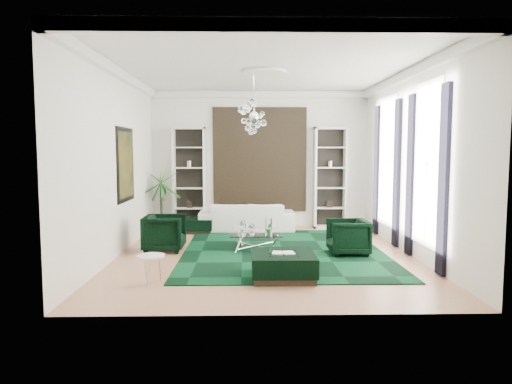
{
  "coord_description": "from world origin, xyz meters",
  "views": [
    {
      "loc": [
        -0.38,
        -9.29,
        2.14
      ],
      "look_at": [
        -0.17,
        0.5,
        1.26
      ],
      "focal_mm": 32.0,
      "sensor_mm": 36.0,
      "label": 1
    }
  ],
  "objects_px": {
    "sofa": "(247,217)",
    "armchair_left": "(165,233)",
    "ottoman_front": "(283,266)",
    "side_table": "(151,269)",
    "coffee_table": "(256,240)",
    "palm": "(161,192)",
    "ottoman_side": "(197,225)",
    "armchair_right": "(348,237)"
  },
  "relations": [
    {
      "from": "armchair_left",
      "to": "armchair_right",
      "type": "relative_size",
      "value": 1.06
    },
    {
      "from": "ottoman_side",
      "to": "sofa",
      "type": "bearing_deg",
      "value": 9.73
    },
    {
      "from": "sofa",
      "to": "ottoman_front",
      "type": "bearing_deg",
      "value": 97.44
    },
    {
      "from": "coffee_table",
      "to": "ottoman_side",
      "type": "xyz_separation_m",
      "value": [
        -1.5,
        2.14,
        -0.01
      ]
    },
    {
      "from": "armchair_right",
      "to": "ottoman_side",
      "type": "bearing_deg",
      "value": -128.53
    },
    {
      "from": "armchair_left",
      "to": "coffee_table",
      "type": "distance_m",
      "value": 1.97
    },
    {
      "from": "sofa",
      "to": "side_table",
      "type": "relative_size",
      "value": 5.54
    },
    {
      "from": "sofa",
      "to": "side_table",
      "type": "height_order",
      "value": "sofa"
    },
    {
      "from": "sofa",
      "to": "coffee_table",
      "type": "bearing_deg",
      "value": 94.62
    },
    {
      "from": "ottoman_side",
      "to": "side_table",
      "type": "xyz_separation_m",
      "value": [
        -0.26,
        -4.66,
        0.04
      ]
    },
    {
      "from": "side_table",
      "to": "palm",
      "type": "height_order",
      "value": "palm"
    },
    {
      "from": "armchair_left",
      "to": "ottoman_front",
      "type": "distance_m",
      "value": 3.22
    },
    {
      "from": "sofa",
      "to": "side_table",
      "type": "xyz_separation_m",
      "value": [
        -1.57,
        -4.89,
        -0.15
      ]
    },
    {
      "from": "ottoman_front",
      "to": "palm",
      "type": "height_order",
      "value": "palm"
    },
    {
      "from": "ottoman_front",
      "to": "palm",
      "type": "distance_m",
      "value": 5.5
    },
    {
      "from": "ottoman_front",
      "to": "sofa",
      "type": "bearing_deg",
      "value": 97.44
    },
    {
      "from": "sofa",
      "to": "coffee_table",
      "type": "relative_size",
      "value": 2.31
    },
    {
      "from": "armchair_left",
      "to": "ottoman_front",
      "type": "height_order",
      "value": "armchair_left"
    },
    {
      "from": "sofa",
      "to": "armchair_right",
      "type": "relative_size",
      "value": 3.14
    },
    {
      "from": "palm",
      "to": "ottoman_front",
      "type": "bearing_deg",
      "value": -57.8
    },
    {
      "from": "sofa",
      "to": "palm",
      "type": "height_order",
      "value": "palm"
    },
    {
      "from": "sofa",
      "to": "coffee_table",
      "type": "distance_m",
      "value": 2.38
    },
    {
      "from": "armchair_left",
      "to": "ottoman_front",
      "type": "relative_size",
      "value": 0.81
    },
    {
      "from": "ottoman_front",
      "to": "side_table",
      "type": "xyz_separation_m",
      "value": [
        -2.18,
        -0.23,
        0.01
      ]
    },
    {
      "from": "sofa",
      "to": "ottoman_front",
      "type": "distance_m",
      "value": 4.7
    },
    {
      "from": "armchair_left",
      "to": "armchair_right",
      "type": "distance_m",
      "value": 3.88
    },
    {
      "from": "ottoman_front",
      "to": "armchair_right",
      "type": "bearing_deg",
      "value": 49.35
    },
    {
      "from": "sofa",
      "to": "armchair_left",
      "type": "relative_size",
      "value": 2.96
    },
    {
      "from": "sofa",
      "to": "palm",
      "type": "relative_size",
      "value": 1.2
    },
    {
      "from": "armchair_left",
      "to": "coffee_table",
      "type": "relative_size",
      "value": 0.78
    },
    {
      "from": "side_table",
      "to": "palm",
      "type": "relative_size",
      "value": 0.22
    },
    {
      "from": "armchair_left",
      "to": "side_table",
      "type": "distance_m",
      "value": 2.41
    },
    {
      "from": "ottoman_front",
      "to": "armchair_left",
      "type": "bearing_deg",
      "value": 137.68
    },
    {
      "from": "armchair_right",
      "to": "sofa",
      "type": "bearing_deg",
      "value": -144.51
    },
    {
      "from": "armchair_right",
      "to": "ottoman_front",
      "type": "xyz_separation_m",
      "value": [
        -1.48,
        -1.73,
        -0.16
      ]
    },
    {
      "from": "armchair_right",
      "to": "ottoman_front",
      "type": "height_order",
      "value": "armchair_right"
    },
    {
      "from": "armchair_left",
      "to": "palm",
      "type": "height_order",
      "value": "palm"
    },
    {
      "from": "sofa",
      "to": "palm",
      "type": "xyz_separation_m",
      "value": [
        -2.28,
        -0.06,
        0.69
      ]
    },
    {
      "from": "side_table",
      "to": "ottoman_front",
      "type": "bearing_deg",
      "value": 5.98
    },
    {
      "from": "armchair_right",
      "to": "coffee_table",
      "type": "xyz_separation_m",
      "value": [
        -1.9,
        0.57,
        -0.18
      ]
    },
    {
      "from": "ottoman_side",
      "to": "palm",
      "type": "distance_m",
      "value": 1.32
    },
    {
      "from": "side_table",
      "to": "coffee_table",
      "type": "bearing_deg",
      "value": 55.12
    }
  ]
}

